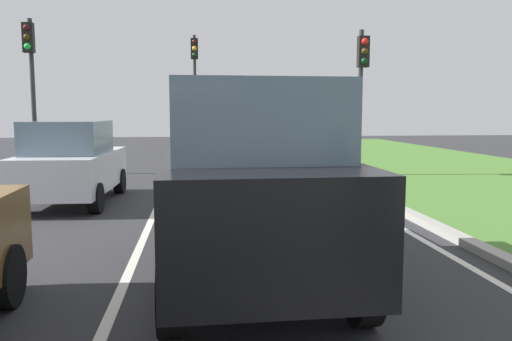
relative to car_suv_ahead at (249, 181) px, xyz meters
The scene contains 9 objects.
ground_plane 5.66m from the car_suv_ahead, 97.82° to the left, with size 60.00×60.00×0.00m, color #2D2D30.
lane_line_center 5.80m from the car_suv_ahead, 104.83° to the left, with size 0.12×32.00×0.01m, color silver.
lane_line_right_edge 6.29m from the car_suv_ahead, 62.59° to the left, with size 0.12×32.00×0.01m, color silver.
curb_right 6.52m from the car_suv_ahead, 58.63° to the left, with size 0.24×48.00×0.12m, color #9E9B93.
car_suv_ahead is the anchor object (origin of this frame).
car_hatchback_far 6.36m from the car_suv_ahead, 121.26° to the left, with size 1.83×3.75×1.78m.
traffic_light_near_right 10.15m from the car_suv_ahead, 64.67° to the left, with size 0.32×0.50×4.39m.
traffic_light_overhead_left 12.44m from the car_suv_ahead, 117.75° to the left, with size 0.32×0.50×4.84m.
traffic_light_far_median 17.48m from the car_suv_ahead, 92.31° to the left, with size 0.32×0.50×5.36m.
Camera 1 is at (0.17, 2.60, 1.97)m, focal length 35.90 mm.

